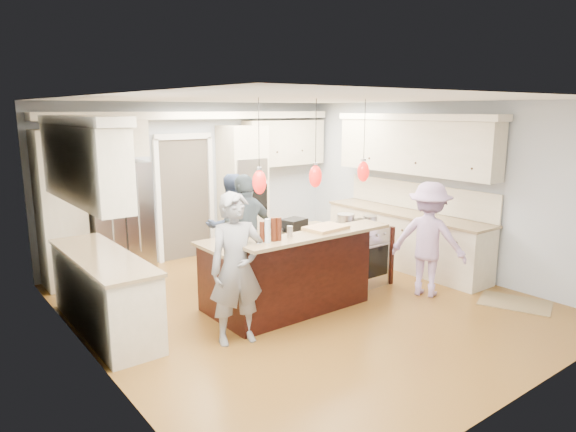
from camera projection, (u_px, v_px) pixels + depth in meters
name	position (u px, v px, depth m)	size (l,w,h in m)	color
ground_plane	(304.00, 303.00, 6.96)	(6.00, 6.00, 0.00)	olive
room_shell	(305.00, 170.00, 6.59)	(5.54, 6.04, 2.72)	#B2BCC6
refrigerator	(118.00, 220.00, 7.91)	(0.90, 0.70, 1.80)	#B7B7BC
oven_column	(243.00, 190.00, 9.24)	(0.72, 0.69, 2.30)	beige
back_upper_cabinets	(161.00, 166.00, 8.32)	(5.30, 0.61, 2.54)	beige
right_counter_run	(408.00, 204.00, 8.43)	(0.64, 3.10, 2.51)	beige
left_cabinets	(96.00, 244.00, 5.91)	(0.64, 2.30, 2.51)	beige
kitchen_island	(286.00, 271.00, 6.77)	(2.10, 1.46, 1.12)	black
island_range	(358.00, 254.00, 7.67)	(0.82, 0.71, 0.92)	#B7B7BC
pendant_lights	(315.00, 176.00, 6.05)	(1.75, 0.15, 1.03)	black
person_bar_end	(237.00, 269.00, 5.65)	(0.62, 0.41, 1.71)	slate
person_far_left	(231.00, 226.00, 7.94)	(0.79, 0.61, 1.62)	navy
person_far_right	(246.00, 234.00, 7.23)	(1.00, 0.42, 1.70)	slate
person_range_side	(429.00, 239.00, 7.14)	(1.04, 0.60, 1.61)	#B794C8
floor_rug	(515.00, 303.00, 6.94)	(0.61, 0.90, 0.01)	olive
water_bottle	(268.00, 231.00, 5.68)	(0.06, 0.06, 0.27)	silver
beer_bottle_a	(262.00, 232.00, 5.72)	(0.06, 0.06, 0.24)	#43190C
beer_bottle_b	(274.00, 229.00, 5.76)	(0.07, 0.07, 0.27)	#43190C
beer_bottle_c	(279.00, 229.00, 5.79)	(0.07, 0.07, 0.27)	#43190C
drink_can	(290.00, 231.00, 5.97)	(0.07, 0.07, 0.13)	#B7B7BC
cutting_board	(326.00, 228.00, 6.35)	(0.51, 0.36, 0.04)	tan
pot_large	(346.00, 219.00, 7.55)	(0.26, 0.26, 0.15)	#B7B7BC
pot_small	(370.00, 219.00, 7.65)	(0.21, 0.21, 0.10)	#B7B7BC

